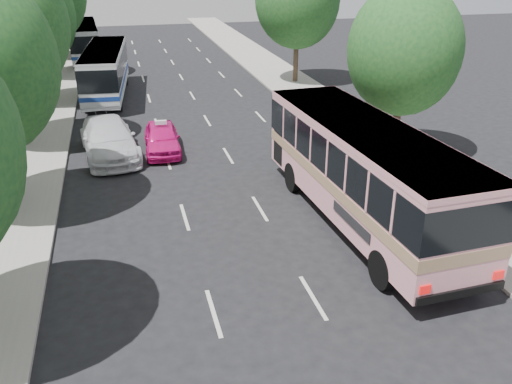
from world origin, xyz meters
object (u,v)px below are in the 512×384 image
object	(u,v)px
pink_taxi	(162,138)
tour_coach_rear	(84,39)
white_pickup	(109,139)
tour_coach_front	(105,68)
pink_bus	(364,165)

from	to	relation	value
pink_taxi	tour_coach_rear	bearing A→B (deg)	102.06
pink_taxi	tour_coach_rear	size ratio (longest dim) A/B	0.39
pink_taxi	white_pickup	world-z (taller)	white_pickup
pink_taxi	white_pickup	distance (m)	2.51
tour_coach_rear	tour_coach_front	bearing A→B (deg)	-85.45
pink_bus	pink_taxi	bearing A→B (deg)	120.67
pink_bus	tour_coach_front	xyz separation A→B (m)	(-8.72, 21.19, -0.35)
pink_bus	tour_coach_rear	distance (m)	36.31
pink_bus	tour_coach_front	world-z (taller)	pink_bus
pink_taxi	tour_coach_front	xyz separation A→B (m)	(-2.50, 11.83, 1.22)
pink_taxi	tour_coach_rear	xyz separation A→B (m)	(-4.30, 25.39, 1.20)
pink_taxi	tour_coach_front	distance (m)	12.15
pink_taxi	tour_coach_front	size ratio (longest dim) A/B	0.38
pink_bus	tour_coach_rear	xyz separation A→B (m)	(-10.52, 34.75, -0.37)
tour_coach_front	white_pickup	bearing A→B (deg)	-85.25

